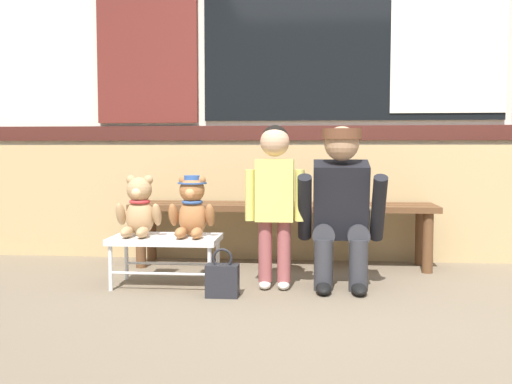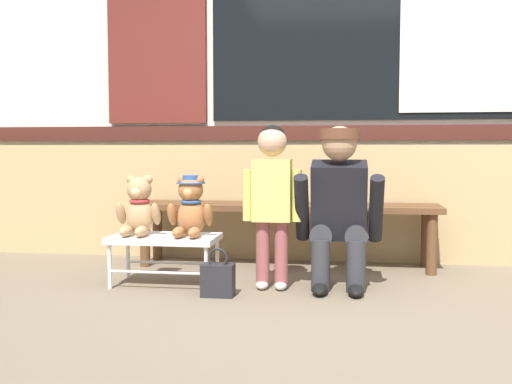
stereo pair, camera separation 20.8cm
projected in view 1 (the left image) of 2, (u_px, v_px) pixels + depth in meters
ground_plane at (373, 308)px, 3.09m from camera, size 60.00×60.00×0.00m
brick_low_wall at (354, 202)px, 4.47m from camera, size 7.05×0.25×0.85m
shop_facade at (352, 32)px, 4.89m from camera, size 7.19×0.26×3.54m
wooden_bench_long at (282, 213)px, 4.16m from camera, size 2.10×0.40×0.44m
small_display_bench at (166, 242)px, 3.56m from camera, size 0.64×0.36×0.30m
teddy_bear_plain at (139, 209)px, 3.57m from camera, size 0.28×0.26×0.36m
teddy_bear_with_hat at (192, 208)px, 3.54m from camera, size 0.28×0.27×0.36m
child_standing at (275, 188)px, 3.47m from camera, size 0.35×0.18×0.96m
adult_crouching at (342, 207)px, 3.50m from camera, size 0.50×0.49×0.95m
handbag_on_ground at (222, 280)px, 3.31m from camera, size 0.18×0.11×0.27m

